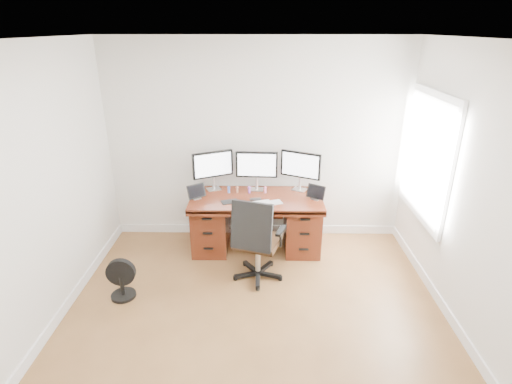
{
  "coord_description": "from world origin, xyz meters",
  "views": [
    {
      "loc": [
        0.07,
        -2.92,
        2.79
      ],
      "look_at": [
        0.0,
        1.5,
        0.95
      ],
      "focal_mm": 28.0,
      "sensor_mm": 36.0,
      "label": 1
    }
  ],
  "objects_px": {
    "office_chair": "(257,253)",
    "monitor_center": "(257,166)",
    "floor_fan": "(121,280)",
    "keyboard": "(259,203)",
    "desk": "(256,220)"
  },
  "relations": [
    {
      "from": "monitor_center",
      "to": "floor_fan",
      "type": "bearing_deg",
      "value": -134.71
    },
    {
      "from": "desk",
      "to": "monitor_center",
      "type": "bearing_deg",
      "value": 90.02
    },
    {
      "from": "desk",
      "to": "monitor_center",
      "type": "height_order",
      "value": "monitor_center"
    },
    {
      "from": "floor_fan",
      "to": "monitor_center",
      "type": "bearing_deg",
      "value": 40.09
    },
    {
      "from": "desk",
      "to": "keyboard",
      "type": "height_order",
      "value": "keyboard"
    },
    {
      "from": "floor_fan",
      "to": "keyboard",
      "type": "bearing_deg",
      "value": 27.96
    },
    {
      "from": "office_chair",
      "to": "floor_fan",
      "type": "xyz_separation_m",
      "value": [
        -1.48,
        -0.37,
        -0.12
      ]
    },
    {
      "from": "office_chair",
      "to": "floor_fan",
      "type": "height_order",
      "value": "office_chair"
    },
    {
      "from": "office_chair",
      "to": "monitor_center",
      "type": "relative_size",
      "value": 1.92
    },
    {
      "from": "monitor_center",
      "to": "desk",
      "type": "bearing_deg",
      "value": -87.29
    },
    {
      "from": "desk",
      "to": "floor_fan",
      "type": "bearing_deg",
      "value": -142.86
    },
    {
      "from": "floor_fan",
      "to": "keyboard",
      "type": "xyz_separation_m",
      "value": [
        1.51,
        0.89,
        0.53
      ]
    },
    {
      "from": "office_chair",
      "to": "monitor_center",
      "type": "xyz_separation_m",
      "value": [
        -0.01,
        0.98,
        0.74
      ]
    },
    {
      "from": "floor_fan",
      "to": "monitor_center",
      "type": "height_order",
      "value": "monitor_center"
    },
    {
      "from": "office_chair",
      "to": "keyboard",
      "type": "distance_m",
      "value": 0.66
    }
  ]
}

